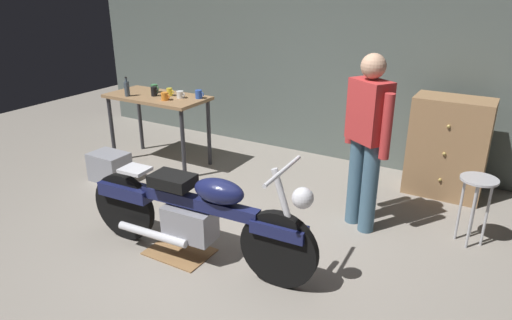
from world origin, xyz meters
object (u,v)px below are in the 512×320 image
object	(u,v)px
person_standing	(367,136)
mug_orange_travel	(165,96)
storage_bin	(110,167)
wooden_dresser	(448,147)
shop_stool	(477,193)
bottle	(127,88)
mug_yellow_tall	(170,92)
mug_black_matte	(154,91)
mug_green_speckled	(154,88)
motorcycle	(196,213)
mug_white_ceramic	(180,95)
mug_blue_enamel	(199,94)

from	to	relation	value
person_standing	mug_orange_travel	distance (m)	2.55
storage_bin	wooden_dresser	bearing A→B (deg)	24.83
person_standing	wooden_dresser	world-z (taller)	person_standing
shop_stool	storage_bin	xyz separation A→B (m)	(-3.90, -0.65, -0.33)
wooden_dresser	bottle	bearing A→B (deg)	-163.47
shop_stool	mug_yellow_tall	size ratio (longest dim) A/B	6.13
mug_orange_travel	mug_black_matte	xyz separation A→B (m)	(-0.26, 0.10, 0.01)
mug_green_speckled	mug_yellow_tall	world-z (taller)	mug_green_speckled
person_standing	mug_black_matte	size ratio (longest dim) A/B	14.63
storage_bin	mug_black_matte	distance (m)	1.07
mug_orange_travel	mug_black_matte	distance (m)	0.28
motorcycle	mug_green_speckled	world-z (taller)	mug_green_speckled
mug_white_ceramic	mug_green_speckled	bearing A→B (deg)	172.06
motorcycle	bottle	xyz separation A→B (m)	(-2.07, 1.37, 0.55)
mug_white_ceramic	bottle	world-z (taller)	bottle
shop_stool	wooden_dresser	xyz separation A→B (m)	(-0.40, 0.97, 0.05)
motorcycle	mug_yellow_tall	distance (m)	2.37
mug_yellow_tall	mug_orange_travel	world-z (taller)	same
mug_yellow_tall	mug_blue_enamel	distance (m)	0.41
mug_green_speckled	mug_orange_travel	world-z (taller)	mug_green_speckled
motorcycle	person_standing	bearing A→B (deg)	48.57
mug_white_ceramic	mug_orange_travel	world-z (taller)	mug_orange_travel
mug_black_matte	mug_white_ceramic	bearing A→B (deg)	12.70
person_standing	mug_yellow_tall	xyz separation A→B (m)	(-2.64, 0.38, 0.02)
mug_black_matte	bottle	bearing A→B (deg)	-147.85
mug_orange_travel	mug_yellow_tall	bearing A→B (deg)	115.99
mug_yellow_tall	mug_blue_enamel	world-z (taller)	mug_blue_enamel
motorcycle	mug_white_ceramic	world-z (taller)	motorcycle
motorcycle	mug_blue_enamel	distance (m)	2.18
person_standing	wooden_dresser	xyz separation A→B (m)	(0.56, 1.18, -0.38)
storage_bin	mug_black_matte	bearing A→B (deg)	78.90
mug_black_matte	bottle	world-z (taller)	bottle
mug_black_matte	mug_yellow_tall	bearing A→B (deg)	33.76
mug_yellow_tall	person_standing	bearing A→B (deg)	-8.19
mug_blue_enamel	mug_black_matte	world-z (taller)	mug_black_matte
wooden_dresser	mug_green_speckled	size ratio (longest dim) A/B	8.97
wooden_dresser	mug_green_speckled	distance (m)	3.59
mug_white_ceramic	mug_black_matte	xyz separation A→B (m)	(-0.35, -0.08, 0.01)
mug_white_ceramic	person_standing	bearing A→B (deg)	-8.18
person_standing	bottle	world-z (taller)	person_standing
mug_blue_enamel	mug_white_ceramic	bearing A→B (deg)	-155.03
mug_white_ceramic	mug_orange_travel	distance (m)	0.20
mug_green_speckled	mug_black_matte	world-z (taller)	mug_black_matte
shop_stool	mug_green_speckled	size ratio (longest dim) A/B	5.22
person_standing	bottle	xyz separation A→B (m)	(-3.08, 0.10, 0.07)
motorcycle	mug_blue_enamel	world-z (taller)	mug_blue_enamel
mug_blue_enamel	bottle	world-z (taller)	bottle
mug_orange_travel	bottle	world-z (taller)	bottle
person_standing	bottle	size ratio (longest dim) A/B	6.93
mug_green_speckled	mug_yellow_tall	size ratio (longest dim) A/B	1.17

